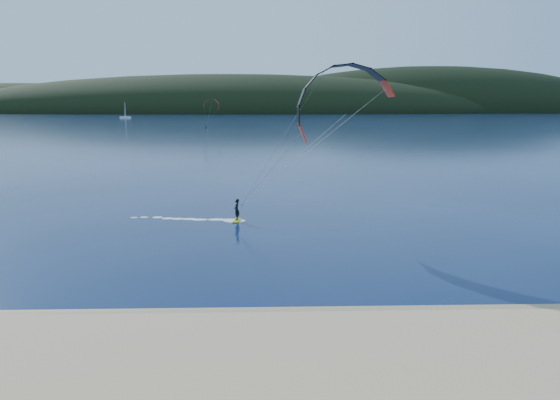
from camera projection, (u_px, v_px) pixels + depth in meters
name	position (u px, v px, depth m)	size (l,w,h in m)	color
ground	(254.00, 366.00, 20.21)	(1800.00, 1800.00, 0.00)	#07143A
wet_sand	(256.00, 318.00, 24.62)	(220.00, 2.50, 0.10)	#8B7651
headland	(266.00, 113.00, 751.90)	(1200.00, 310.00, 140.00)	black
kitesurfer_near	(341.00, 118.00, 40.86)	(24.51, 6.49, 14.27)	gold
kitesurfer_far	(211.00, 107.00, 207.20)	(7.44, 8.01, 12.16)	gold
sailboat	(125.00, 117.00, 416.53)	(9.64, 6.04, 13.45)	white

